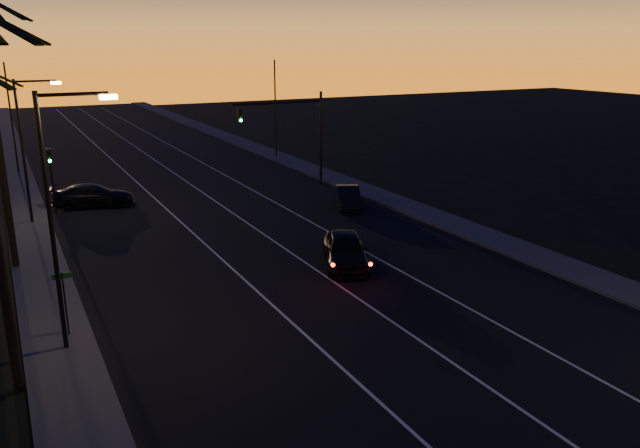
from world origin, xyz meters
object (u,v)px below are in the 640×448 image
lead_car (345,249)px  signal_mast (292,123)px  cross_car (93,196)px  right_car (348,197)px

lead_car → signal_mast: bearing=73.2°
signal_mast → cross_car: (-14.21, 0.68, -4.02)m
right_car → signal_mast: bearing=94.7°
signal_mast → right_car: bearing=-85.3°
right_car → cross_car: cross_car is taller
signal_mast → cross_car: signal_mast is taller
right_car → cross_car: (-14.81, 7.91, 0.06)m
lead_car → cross_car: size_ratio=1.03×
lead_car → right_car: lead_car is taller
signal_mast → lead_car: 18.06m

